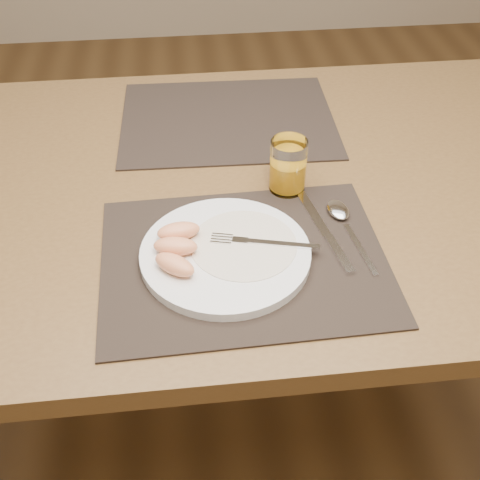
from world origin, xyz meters
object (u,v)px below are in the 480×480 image
(plate, at_px, (225,254))
(spoon, at_px, (341,215))
(placemat_far, at_px, (228,119))
(juice_glass, at_px, (288,168))
(table, at_px, (231,215))
(knife, at_px, (328,237))
(placemat_near, at_px, (244,260))
(fork, at_px, (255,242))

(plate, bearing_deg, spoon, 20.71)
(placemat_far, xyz_separation_m, juice_glass, (0.08, -0.26, 0.05))
(table, xyz_separation_m, placemat_far, (0.02, 0.22, 0.09))
(knife, xyz_separation_m, juice_glass, (-0.04, 0.14, 0.04))
(table, bearing_deg, placemat_near, -90.18)
(table, relative_size, fork, 8.07)
(fork, height_order, juice_glass, juice_glass)
(placemat_near, height_order, juice_glass, juice_glass)
(placemat_far, bearing_deg, fork, -89.51)
(plate, bearing_deg, knife, 9.54)
(knife, bearing_deg, spoon, 55.54)
(placemat_far, bearing_deg, table, -94.06)
(placemat_far, xyz_separation_m, knife, (0.13, -0.41, 0.00))
(placemat_near, bearing_deg, fork, 42.53)
(table, xyz_separation_m, fork, (0.02, -0.20, 0.11))
(fork, relative_size, spoon, 0.90)
(juice_glass, bearing_deg, fork, -116.26)
(placemat_far, bearing_deg, placemat_near, -92.12)
(table, relative_size, placemat_near, 3.11)
(fork, bearing_deg, spoon, 22.62)
(fork, bearing_deg, juice_glass, 63.74)
(fork, bearing_deg, plate, -165.76)
(fork, height_order, spoon, fork)
(fork, bearing_deg, table, 95.45)
(table, xyz_separation_m, knife, (0.14, -0.19, 0.09))
(knife, bearing_deg, juice_glass, 107.16)
(knife, bearing_deg, plate, -170.46)
(table, height_order, knife, knife)
(fork, xyz_separation_m, spoon, (0.16, 0.07, -0.01))
(plate, height_order, spoon, plate)
(placemat_near, distance_m, plate, 0.03)
(placemat_near, bearing_deg, plate, 168.46)
(table, height_order, plate, plate)
(fork, distance_m, spoon, 0.17)
(placemat_far, height_order, spoon, spoon)
(table, distance_m, plate, 0.24)
(placemat_far, bearing_deg, plate, -95.95)
(placemat_far, relative_size, fork, 2.59)
(table, height_order, placemat_far, placemat_far)
(spoon, bearing_deg, placemat_near, -154.68)
(knife, distance_m, spoon, 0.06)
(knife, xyz_separation_m, spoon, (0.03, 0.05, 0.00))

